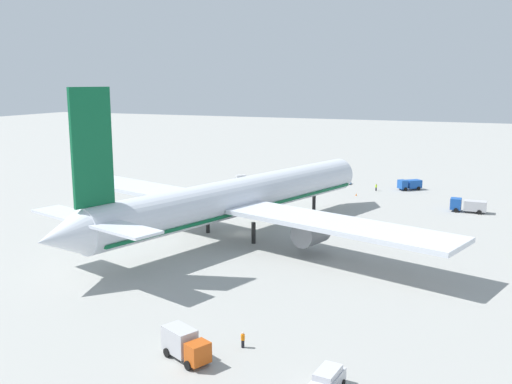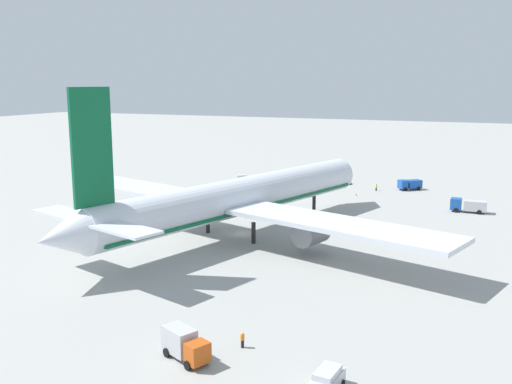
# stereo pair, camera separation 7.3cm
# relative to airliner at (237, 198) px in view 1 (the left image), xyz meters

# --- Properties ---
(ground_plane) EXTENTS (600.00, 600.00, 0.00)m
(ground_plane) POSITION_rel_airliner_xyz_m (1.34, -0.39, -6.53)
(ground_plane) COLOR #9E9E99
(airliner) EXTENTS (72.61, 77.58, 25.33)m
(airliner) POSITION_rel_airliner_xyz_m (0.00, 0.00, 0.00)
(airliner) COLOR silver
(airliner) RESTS_ON ground
(service_truck_0) EXTENTS (5.34, 5.73, 2.51)m
(service_truck_0) POSITION_rel_airliner_xyz_m (54.56, -21.08, -5.13)
(service_truck_0) COLOR #194CA5
(service_truck_0) RESTS_ON ground
(service_truck_3) EXTENTS (4.14, 5.75, 2.89)m
(service_truck_3) POSITION_rel_airliner_xyz_m (-42.29, -14.01, -4.97)
(service_truck_3) COLOR #BF4C14
(service_truck_3) RESTS_ON ground
(service_truck_4) EXTENTS (2.73, 6.88, 2.69)m
(service_truck_4) POSITION_rel_airliner_xyz_m (34.34, -35.46, -5.06)
(service_truck_4) COLOR #194CA5
(service_truck_4) RESTS_ON ground
(service_van) EXTENTS (4.78, 2.44, 1.97)m
(service_van) POSITION_rel_airliner_xyz_m (-42.70, -28.07, -5.49)
(service_van) COLOR silver
(service_van) RESTS_ON ground
(baggage_cart_0) EXTENTS (3.15, 1.73, 0.40)m
(baggage_cart_0) POSITION_rel_airliner_xyz_m (55.97, 7.82, -6.26)
(baggage_cart_0) COLOR #595B60
(baggage_cart_0) RESTS_ON ground
(baggage_cart_1) EXTENTS (1.60, 2.90, 0.40)m
(baggage_cart_1) POSITION_rel_airliner_xyz_m (56.23, -5.15, -6.26)
(baggage_cart_1) COLOR #26598C
(baggage_cart_1) RESTS_ON ground
(baggage_cart_2) EXTENTS (2.93, 3.31, 1.24)m
(baggage_cart_2) POSITION_rel_airliner_xyz_m (52.15, 22.72, -5.84)
(baggage_cart_2) COLOR #26598C
(baggage_cart_2) RESTS_ON ground
(ground_worker_0) EXTENTS (0.42, 0.42, 1.71)m
(ground_worker_0) POSITION_rel_airliner_xyz_m (50.12, -13.83, -5.65)
(ground_worker_0) COLOR black
(ground_worker_0) RESTS_ON ground
(ground_worker_1) EXTENTS (0.51, 0.51, 1.62)m
(ground_worker_1) POSITION_rel_airliner_xyz_m (-37.94, -18.09, -5.70)
(ground_worker_1) COLOR black
(ground_worker_1) RESTS_ON ground
(traffic_cone_0) EXTENTS (0.36, 0.36, 0.55)m
(traffic_cone_0) POSITION_rel_airliner_xyz_m (26.51, 36.56, -6.25)
(traffic_cone_0) COLOR orange
(traffic_cone_0) RESTS_ON ground
(traffic_cone_1) EXTENTS (0.36, 0.36, 0.55)m
(traffic_cone_1) POSITION_rel_airliner_xyz_m (42.40, -10.79, -6.25)
(traffic_cone_1) COLOR orange
(traffic_cone_1) RESTS_ON ground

